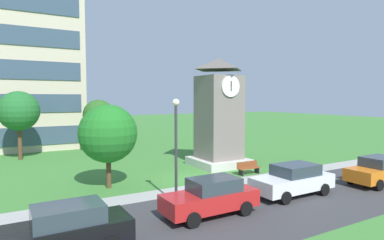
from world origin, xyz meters
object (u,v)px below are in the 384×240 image
street_lamp (176,138)px  tree_near_tower (19,111)px  parked_car_black (63,230)px  parked_car_orange (378,170)px  tree_streetside (99,115)px  parked_car_red (211,197)px  clock_tower (219,119)px  tree_by_building (108,134)px  parked_car_white (293,180)px  park_bench (248,168)px

street_lamp → tree_near_tower: (-6.35, 17.07, 0.88)m
parked_car_black → parked_car_orange: (18.24, -0.01, -0.00)m
tree_streetside → parked_car_red: size_ratio=1.16×
clock_tower → parked_car_black: 16.19m
tree_by_building → street_lamp: bearing=-64.7°
parked_car_red → parked_car_white: bearing=3.4°
street_lamp → tree_near_tower: size_ratio=0.89×
tree_by_building → parked_car_orange: bearing=-27.0°
street_lamp → parked_car_black: size_ratio=1.14×
park_bench → tree_streetside: 15.86m
park_bench → parked_car_orange: size_ratio=0.41×
tree_near_tower → parked_car_black: 20.25m
parked_car_black → tree_near_tower: bearing=91.7°
tree_near_tower → parked_car_white: bearing=-56.6°
park_bench → parked_car_orange: bearing=-48.9°
street_lamp → parked_car_red: street_lamp is taller
tree_streetside → park_bench: bearing=-63.7°
park_bench → parked_car_white: parked_car_white is taller
street_lamp → parked_car_orange: (12.50, -2.90, -2.45)m
parked_car_red → clock_tower: bearing=53.6°
tree_near_tower → parked_car_black: (0.61, -19.97, -3.33)m
parked_car_red → parked_car_white: size_ratio=0.94×
parked_car_red → parked_car_white: (5.57, 0.34, 0.00)m
tree_near_tower → parked_car_white: size_ratio=1.24×
tree_by_building → parked_car_white: bearing=-37.8°
tree_by_building → parked_car_orange: size_ratio=1.12×
parked_car_black → parked_car_white: (11.93, 0.97, 0.00)m
parked_car_red → parked_car_orange: (11.88, -0.65, 0.00)m
parked_car_black → parked_car_white: same height
street_lamp → parked_car_orange: street_lamp is taller
street_lamp → parked_car_white: bearing=-17.3°
tree_near_tower → park_bench: bearing=-45.7°
street_lamp → tree_by_building: bearing=115.3°
tree_streetside → street_lamp: bearing=-91.3°
tree_near_tower → tree_by_building: tree_near_tower is taller
park_bench → tree_by_building: (-9.40, 1.43, 2.76)m
parked_car_red → parked_car_white: same height
park_bench → tree_streetside: bearing=116.3°
park_bench → tree_by_building: tree_by_building is taller
tree_streetside → parked_car_orange: (12.12, -19.94, -2.81)m
park_bench → tree_by_building: bearing=171.3°
parked_car_black → parked_car_orange: size_ratio=1.05×
tree_streetside → parked_car_black: bearing=-107.1°
park_bench → parked_car_orange: 8.00m
tree_by_building → tree_near_tower: bearing=108.6°
parked_car_orange → tree_streetside: bearing=121.3°
street_lamp → tree_streetside: (0.37, 17.04, 0.36)m
tree_by_building → parked_car_red: (2.76, -6.80, -2.36)m
tree_streetside → parked_car_orange: tree_streetside is taller
tree_streetside → clock_tower: bearing=-57.3°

